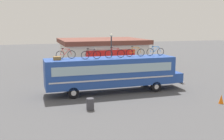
% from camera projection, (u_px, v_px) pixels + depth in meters
% --- Properties ---
extents(ground_plane, '(120.00, 120.00, 0.00)m').
position_uv_depth(ground_plane, '(111.00, 92.00, 23.78)').
color(ground_plane, '#4C4C4F').
extents(bus, '(12.28, 2.62, 3.03)m').
position_uv_depth(bus, '(112.00, 72.00, 23.52)').
color(bus, '#23479E').
rests_on(bus, ground).
extents(luggage_bag_1, '(0.60, 0.52, 0.28)m').
position_uv_depth(luggage_bag_1, '(57.00, 58.00, 21.78)').
color(luggage_bag_1, olive).
rests_on(luggage_bag_1, bus).
extents(rooftop_bicycle_1, '(1.64, 0.44, 0.91)m').
position_uv_depth(rooftop_bicycle_1, '(66.00, 54.00, 22.43)').
color(rooftop_bicycle_1, black).
rests_on(rooftop_bicycle_1, bus).
extents(rooftop_bicycle_2, '(1.68, 0.44, 0.91)m').
position_uv_depth(rooftop_bicycle_2, '(91.00, 55.00, 22.26)').
color(rooftop_bicycle_2, black).
rests_on(rooftop_bicycle_2, bus).
extents(rooftop_bicycle_3, '(1.79, 0.44, 0.92)m').
position_uv_depth(rooftop_bicycle_3, '(115.00, 53.00, 23.10)').
color(rooftop_bicycle_3, black).
rests_on(rooftop_bicycle_3, bus).
extents(rooftop_bicycle_4, '(1.78, 0.44, 0.91)m').
position_uv_depth(rooftop_bicycle_4, '(135.00, 52.00, 24.01)').
color(rooftop_bicycle_4, black).
rests_on(rooftop_bicycle_4, bus).
extents(rooftop_bicycle_5, '(1.75, 0.44, 0.91)m').
position_uv_depth(rooftop_bicycle_5, '(155.00, 51.00, 24.76)').
color(rooftop_bicycle_5, black).
rests_on(rooftop_bicycle_5, bus).
extents(roadside_building, '(11.32, 9.29, 3.84)m').
position_uv_depth(roadside_building, '(102.00, 52.00, 37.63)').
color(roadside_building, silver).
rests_on(roadside_building, ground).
extents(trash_bin, '(0.54, 0.54, 0.81)m').
position_uv_depth(trash_bin, '(90.00, 104.00, 18.81)').
color(trash_bin, '#3F3F47').
rests_on(trash_bin, ground).
extents(traffic_cone, '(0.36, 0.36, 0.67)m').
position_uv_depth(traffic_cone, '(221.00, 99.00, 20.26)').
color(traffic_cone, orange).
rests_on(traffic_cone, ground).
extents(street_lamp, '(0.29, 0.29, 4.85)m').
position_uv_depth(street_lamp, '(111.00, 53.00, 29.48)').
color(street_lamp, '#38383D').
rests_on(street_lamp, ground).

